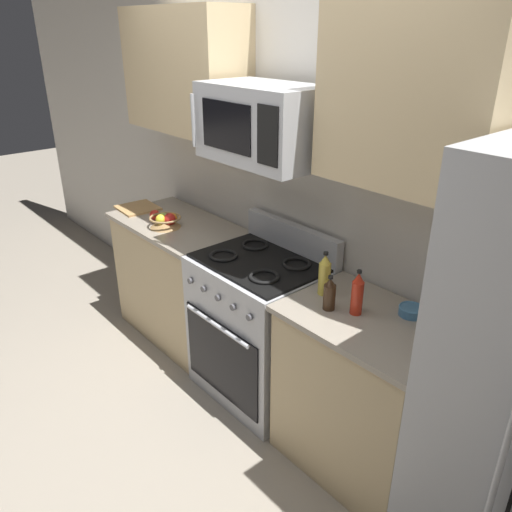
{
  "coord_description": "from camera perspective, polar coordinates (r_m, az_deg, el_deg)",
  "views": [
    {
      "loc": [
        2.0,
        -1.11,
        2.18
      ],
      "look_at": [
        0.11,
        0.52,
        1.03
      ],
      "focal_mm": 35.23,
      "sensor_mm": 36.0,
      "label": 1
    }
  ],
  "objects": [
    {
      "name": "upper_cabinets_left",
      "position": [
        3.48,
        -8.13,
        20.09
      ],
      "size": [
        1.01,
        0.34,
        0.76
      ],
      "color": "tan"
    },
    {
      "name": "bottle_oil",
      "position": [
        2.59,
        7.79,
        -2.14
      ],
      "size": [
        0.06,
        0.06,
        0.24
      ],
      "color": "gold",
      "rests_on": "counter_right"
    },
    {
      "name": "cutting_board",
      "position": [
        3.93,
        -13.28,
        5.34
      ],
      "size": [
        0.3,
        0.29,
        0.02
      ],
      "primitive_type": "cube",
      "rotation": [
        0.0,
        0.0,
        -0.06
      ],
      "color": "tan",
      "rests_on": "counter_left"
    },
    {
      "name": "ground_plane",
      "position": [
        3.16,
        -9.0,
        -19.33
      ],
      "size": [
        16.0,
        16.0,
        0.0
      ],
      "primitive_type": "plane",
      "color": "gray"
    },
    {
      "name": "fruit_basket",
      "position": [
        3.51,
        -10.21,
        3.97
      ],
      "size": [
        0.22,
        0.22,
        0.11
      ],
      "color": "#9E7A4C",
      "rests_on": "counter_left"
    },
    {
      "name": "wall_back",
      "position": [
        3.04,
        5.65,
        7.79
      ],
      "size": [
        8.0,
        0.1,
        2.6
      ],
      "primitive_type": "cube",
      "color": "beige",
      "rests_on": "ground"
    },
    {
      "name": "range_oven",
      "position": [
        3.16,
        0.38,
        -7.98
      ],
      "size": [
        0.76,
        0.63,
        1.09
      ],
      "color": "#B2B5BA",
      "rests_on": "ground"
    },
    {
      "name": "microwave",
      "position": [
        2.71,
        0.88,
        14.8
      ],
      "size": [
        0.7,
        0.44,
        0.4
      ],
      "color": "#B2B5BA"
    },
    {
      "name": "bottle_hot_sauce",
      "position": [
        2.44,
        11.43,
        -4.24
      ],
      "size": [
        0.06,
        0.06,
        0.23
      ],
      "color": "red",
      "rests_on": "counter_right"
    },
    {
      "name": "utensil_crock",
      "position": [
        2.43,
        21.76,
        -6.68
      ],
      "size": [
        0.16,
        0.16,
        0.34
      ],
      "color": "white",
      "rests_on": "counter_right"
    },
    {
      "name": "bottle_soy",
      "position": [
        2.47,
        8.35,
        -4.3
      ],
      "size": [
        0.06,
        0.06,
        0.18
      ],
      "color": "#382314",
      "rests_on": "counter_right"
    },
    {
      "name": "upper_cabinets_right",
      "position": [
        2.25,
        17.72,
        16.84
      ],
      "size": [
        0.81,
        0.34,
        0.76
      ],
      "color": "tan"
    },
    {
      "name": "counter_right",
      "position": [
        2.73,
        11.88,
        -15.02
      ],
      "size": [
        0.82,
        0.59,
        0.91
      ],
      "color": "tan",
      "rests_on": "ground"
    },
    {
      "name": "prep_bowl",
      "position": [
        2.53,
        17.2,
        -5.94
      ],
      "size": [
        0.12,
        0.12,
        0.05
      ],
      "color": "teal",
      "rests_on": "counter_right"
    },
    {
      "name": "apple_loose",
      "position": [
        3.66,
        -11.41,
        4.58
      ],
      "size": [
        0.07,
        0.07,
        0.07
      ],
      "primitive_type": "sphere",
      "color": "red",
      "rests_on": "counter_left"
    },
    {
      "name": "counter_left",
      "position": [
        3.8,
        -8.63,
        -2.56
      ],
      "size": [
        1.02,
        0.59,
        0.91
      ],
      "color": "tan",
      "rests_on": "ground"
    }
  ]
}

